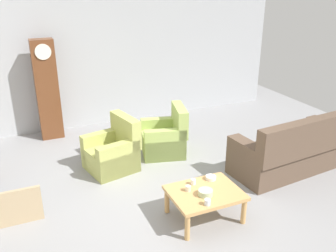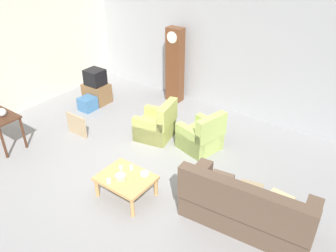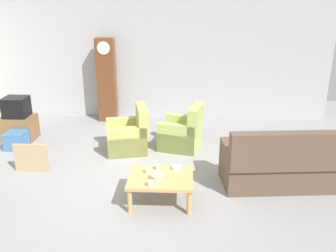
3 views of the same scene
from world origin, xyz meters
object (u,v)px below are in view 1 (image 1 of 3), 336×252
Objects in this scene: armchair_olive_near at (113,153)px; grandfather_clock at (47,90)px; bowl_white_stacked at (211,178)px; cup_cream_tall at (188,188)px; cup_blue_rimmed at (207,202)px; bowl_shallow_green at (206,193)px; framed_picture_leaning at (19,207)px; coffee_table_wood at (205,195)px; armchair_olive_far at (165,138)px; cup_white_porcelain at (193,182)px; couch_floral at (293,151)px.

grandfather_clock reaches higher than armchair_olive_near.
cup_cream_tall is at bearing -161.36° from bowl_white_stacked.
bowl_shallow_green is (0.09, 0.21, -0.00)m from cup_blue_rimmed.
coffee_table_wood is at bearing -20.62° from framed_picture_leaning.
armchair_olive_far is 2.42m from cup_blue_rimmed.
cup_cream_tall is (-0.08, 0.39, -0.00)m from cup_blue_rimmed.
grandfather_clock is 25.86× the size of cup_white_porcelain.
bowl_white_stacked is (-0.07, -1.84, 0.14)m from armchair_olive_far.
armchair_olive_near is at bearing 112.14° from coffee_table_wood.
armchair_olive_near is at bearing 113.01° from cup_white_porcelain.
cup_white_porcelain is at bearing -15.98° from framed_picture_leaning.
framed_picture_leaning is at bearing -147.58° from armchair_olive_near.
cup_blue_rimmed is at bearing -113.85° from coffee_table_wood.
couch_floral is 14.42× the size of bowl_white_stacked.
framed_picture_leaning is 7.36× the size of cup_blue_rimmed.
cup_white_porcelain is (-0.06, 0.23, 0.10)m from coffee_table_wood.
armchair_olive_far reaches higher than cup_cream_tall.
cup_white_porcelain is at bearing 93.93° from bowl_shallow_green.
bowl_white_stacked is (0.44, 0.15, -0.01)m from cup_cream_tall.
cup_cream_tall is (0.56, -1.78, 0.15)m from armchair_olive_near.
armchair_olive_far is 4.81× the size of bowl_shallow_green.
armchair_olive_near is at bearing 107.45° from cup_cream_tall.
framed_picture_leaning is 2.52m from cup_blue_rimmed.
cup_cream_tall is at bearing 153.66° from coffee_table_wood.
armchair_olive_far reaches higher than bowl_shallow_green.
armchair_olive_near is (-2.81, 1.29, -0.05)m from couch_floral.
cup_white_porcelain and cup_cream_tall have the same top height.
framed_picture_leaning is 7.65× the size of cup_cream_tall.
framed_picture_leaning is at bearing 157.21° from bowl_shallow_green.
couch_floral is at bearing -24.59° from armchair_olive_near.
framed_picture_leaning is at bearing 159.96° from cup_cream_tall.
coffee_table_wood is 12.21× the size of cup_white_porcelain.
cup_white_porcelain is (1.50, -3.52, -0.56)m from grandfather_clock.
bowl_shallow_green reaches higher than cup_cream_tall.
framed_picture_leaning reaches higher than cup_blue_rimmed.
couch_floral is 27.71× the size of cup_cream_tall.
grandfather_clock is at bearing 117.22° from bowl_white_stacked.
bowl_shallow_green is (2.31, -0.97, 0.20)m from framed_picture_leaning.
bowl_shallow_green reaches higher than coffee_table_wood.
armchair_olive_near reaches higher than cup_white_porcelain.
couch_floral is 2.29m from armchair_olive_far.
cup_cream_tall is (-0.21, 0.10, 0.10)m from coffee_table_wood.
armchair_olive_near is 11.96× the size of cup_cream_tall.
armchair_olive_far is at bearing -41.52° from grandfather_clock.
grandfather_clock is 3.93m from cup_cream_tall.
armchair_olive_far is 2.91m from framed_picture_leaning.
couch_floral is 26.64× the size of cup_blue_rimmed.
armchair_olive_far is 12.13× the size of cup_cream_tall.
armchair_olive_near is 1.09m from armchair_olive_far.
armchair_olive_far is (-1.74, 1.49, -0.05)m from couch_floral.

